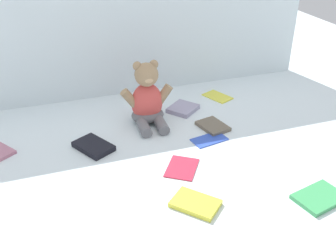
{
  "coord_description": "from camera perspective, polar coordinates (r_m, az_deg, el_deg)",
  "views": [
    {
      "loc": [
        -0.36,
        -1.16,
        0.74
      ],
      "look_at": [
        -0.0,
        -0.1,
        0.1
      ],
      "focal_mm": 42.14,
      "sensor_mm": 36.0,
      "label": 1
    }
  ],
  "objects": [
    {
      "name": "backdrop_drape",
      "position": [
        1.67,
        -5.86,
        14.34
      ],
      "size": [
        1.61,
        0.03,
        0.59
      ],
      "primitive_type": "cube",
      "color": "silver",
      "rests_on": "ground_plane"
    },
    {
      "name": "book_case_3",
      "position": [
        1.4,
        6.0,
        -1.89
      ],
      "size": [
        0.13,
        0.09,
        0.01
      ],
      "primitive_type": "cube",
      "rotation": [
        0.0,
        0.0,
        1.75
      ],
      "color": "blue",
      "rests_on": "ground_plane"
    },
    {
      "name": "teddy_bear",
      "position": [
        1.47,
        -2.99,
        3.69
      ],
      "size": [
        0.2,
        0.18,
        0.24
      ],
      "rotation": [
        0.0,
        0.0,
        -0.04
      ],
      "color": "#D84C47",
      "rests_on": "ground_plane"
    },
    {
      "name": "book_case_4",
      "position": [
        1.72,
        7.18,
        4.32
      ],
      "size": [
        0.12,
        0.14,
        0.01
      ],
      "primitive_type": "cube",
      "rotation": [
        0.0,
        0.0,
        0.41
      ],
      "color": "yellow",
      "rests_on": "ground_plane"
    },
    {
      "name": "book_case_7",
      "position": [
        1.48,
        6.57,
        -0.1
      ],
      "size": [
        0.11,
        0.13,
        0.01
      ],
      "primitive_type": "cube",
      "rotation": [
        0.0,
        0.0,
        3.37
      ],
      "color": "brown",
      "rests_on": "ground_plane"
    },
    {
      "name": "book_case_6",
      "position": [
        1.12,
        3.98,
        -11.11
      ],
      "size": [
        0.15,
        0.15,
        0.01
      ],
      "primitive_type": "cube",
      "rotation": [
        0.0,
        0.0,
        3.88
      ],
      "color": "yellow",
      "rests_on": "ground_plane"
    },
    {
      "name": "book_case_5",
      "position": [
        1.37,
        -10.72,
        -2.92
      ],
      "size": [
        0.14,
        0.16,
        0.02
      ],
      "primitive_type": "cube",
      "rotation": [
        0.0,
        0.0,
        0.51
      ],
      "color": "black",
      "rests_on": "ground_plane"
    },
    {
      "name": "ground_plane",
      "position": [
        1.42,
        -1.22,
        -1.6
      ],
      "size": [
        3.2,
        3.2,
        0.0
      ],
      "primitive_type": "plane",
      "color": "silver"
    },
    {
      "name": "book_case_1",
      "position": [
        1.59,
        2.18,
        2.53
      ],
      "size": [
        0.15,
        0.14,
        0.02
      ],
      "primitive_type": "cube",
      "rotation": [
        0.0,
        0.0,
        2.25
      ],
      "color": "#928BA9",
      "rests_on": "ground_plane"
    },
    {
      "name": "book_case_2",
      "position": [
        1.26,
        2.02,
        -5.98
      ],
      "size": [
        0.14,
        0.15,
        0.01
      ],
      "primitive_type": "cube",
      "rotation": [
        0.0,
        0.0,
        5.69
      ],
      "color": "#C82940",
      "rests_on": "ground_plane"
    },
    {
      "name": "book_case_8",
      "position": [
        1.21,
        21.05,
        -9.63
      ],
      "size": [
        0.16,
        0.12,
        0.01
      ],
      "primitive_type": "cube",
      "rotation": [
        0.0,
        0.0,
        1.79
      ],
      "color": "#3EA15B",
      "rests_on": "ground_plane"
    }
  ]
}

